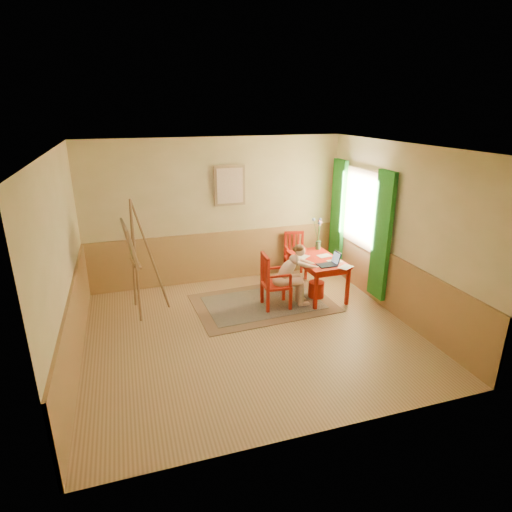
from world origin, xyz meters
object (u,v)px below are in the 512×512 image
object	(u,v)px
chair_left	(273,281)
laptop	(330,263)
figure	(291,273)
easel	(133,248)
table	(318,263)
chair_back	(295,255)

from	to	relation	value
chair_left	laptop	xyz separation A→B (m)	(0.99, -0.13, 0.28)
figure	laptop	size ratio (longest dim) A/B	2.90
laptop	easel	size ratio (longest dim) A/B	0.20
table	chair_left	size ratio (longest dim) A/B	1.26
chair_back	laptop	world-z (taller)	laptop
chair_left	chair_back	distance (m)	1.54
figure	easel	xyz separation A→B (m)	(-2.56, 0.52, 0.55)
table	figure	distance (m)	0.69
chair_left	laptop	size ratio (longest dim) A/B	2.54
table	laptop	world-z (taller)	laptop
chair_left	figure	bearing A→B (deg)	-5.04
table	laptop	size ratio (longest dim) A/B	3.19
chair_left	chair_back	bearing A→B (deg)	53.56
chair_left	easel	xyz separation A→B (m)	(-2.25, 0.50, 0.68)
figure	chair_back	bearing A→B (deg)	64.49
figure	laptop	bearing A→B (deg)	-8.27
easel	laptop	bearing A→B (deg)	-10.90
table	easel	xyz separation A→B (m)	(-3.19, 0.25, 0.53)
chair_back	easel	size ratio (longest dim) A/B	0.46
table	easel	world-z (taller)	easel
table	chair_back	world-z (taller)	chair_back
chair_left	figure	world-z (taller)	figure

